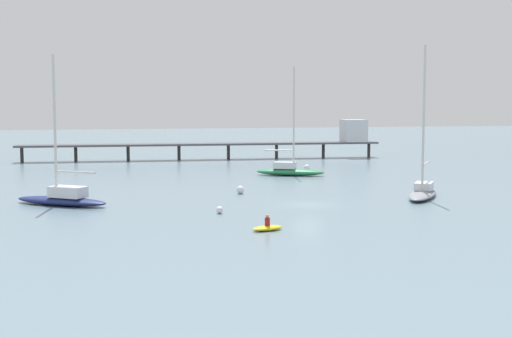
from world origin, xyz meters
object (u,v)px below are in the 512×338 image
sailboat_gray (423,189)px  mooring_buoy_inner (220,210)px  mooring_buoy_mid (240,190)px  sailboat_navy (63,196)px  mooring_buoy_near (307,168)px  pier (270,139)px  dinghy_yellow (267,227)px  sailboat_green (289,169)px

sailboat_gray → mooring_buoy_inner: sailboat_gray is taller
sailboat_gray → mooring_buoy_mid: (-15.99, 6.78, -0.36)m
sailboat_navy → mooring_buoy_near: size_ratio=15.91×
pier → dinghy_yellow: (-17.46, -61.91, -3.04)m
sailboat_green → mooring_buoy_inner: sailboat_green is taller
mooring_buoy_mid → mooring_buoy_inner: bearing=-110.7°
pier → sailboat_gray: size_ratio=4.08×
pier → sailboat_navy: (-31.40, -45.89, -2.50)m
sailboat_green → sailboat_navy: bearing=-143.8°
mooring_buoy_inner → mooring_buoy_near: mooring_buoy_near is taller
sailboat_navy → dinghy_yellow: 21.24m
pier → sailboat_green: (-4.98, -26.58, -2.50)m
sailboat_green → dinghy_yellow: (-12.48, -35.34, -0.55)m
mooring_buoy_inner → dinghy_yellow: bearing=-78.1°
sailboat_gray → mooring_buoy_inner: (-20.37, -4.78, -0.47)m
dinghy_yellow → mooring_buoy_mid: size_ratio=3.14×
sailboat_gray → mooring_buoy_mid: size_ratio=17.80×
sailboat_navy → dinghy_yellow: (13.94, -16.02, -0.54)m
mooring_buoy_inner → sailboat_gray: bearing=13.2°
mooring_buoy_mid → mooring_buoy_near: (13.94, 21.18, 0.01)m
pier → mooring_buoy_mid: bearing=-109.3°
sailboat_green → dinghy_yellow: sailboat_green is taller
mooring_buoy_inner → sailboat_green: bearing=62.4°
sailboat_gray → mooring_buoy_inner: 20.93m
pier → mooring_buoy_near: size_ratio=70.66×
mooring_buoy_mid → mooring_buoy_near: size_ratio=0.97×
pier → sailboat_green: size_ratio=4.32×
mooring_buoy_inner → sailboat_navy: bearing=147.2°
sailboat_gray → dinghy_yellow: size_ratio=5.66×
dinghy_yellow → mooring_buoy_inner: 8.33m
sailboat_navy → mooring_buoy_mid: (16.60, 3.69, -0.37)m
sailboat_green → mooring_buoy_mid: (-9.82, -15.62, -0.37)m
dinghy_yellow → mooring_buoy_inner: size_ratio=4.28×
sailboat_navy → mooring_buoy_inner: sailboat_navy is taller
sailboat_green → mooring_buoy_mid: size_ratio=16.81×
pier → sailboat_navy: 55.66m
sailboat_green → dinghy_yellow: 37.48m
mooring_buoy_inner → mooring_buoy_near: size_ratio=0.71×
sailboat_gray → sailboat_green: size_ratio=1.06×
pier → mooring_buoy_inner: (-19.18, -53.76, -2.98)m
mooring_buoy_mid → dinghy_yellow: bearing=-97.7°
mooring_buoy_mid → pier: bearing=70.7°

